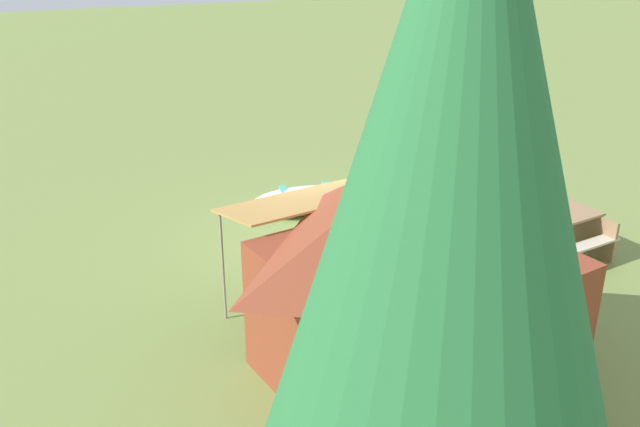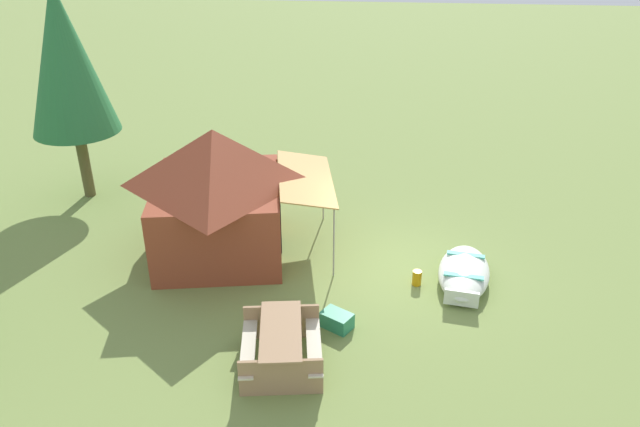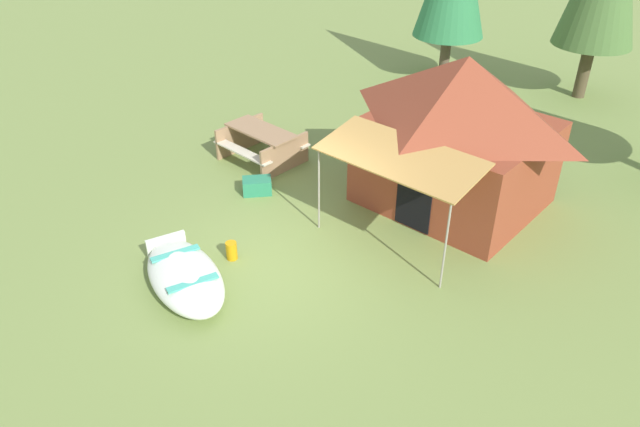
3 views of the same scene
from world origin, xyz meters
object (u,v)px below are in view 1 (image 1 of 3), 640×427
object	(u,v)px
canvas_cabin_tent	(416,267)
cooler_box	(462,239)
beached_rowboat	(308,199)
pine_tree_back_right	(440,352)
fuel_can	(339,220)
picnic_table	(552,232)

from	to	relation	value
canvas_cabin_tent	cooler_box	bearing A→B (deg)	-132.45
beached_rowboat	pine_tree_back_right	size ratio (longest dim) A/B	0.41
beached_rowboat	fuel_can	world-z (taller)	beached_rowboat
cooler_box	canvas_cabin_tent	bearing A→B (deg)	47.55
picnic_table	pine_tree_back_right	bearing A→B (deg)	45.24
canvas_cabin_tent	picnic_table	size ratio (longest dim) A/B	2.45
canvas_cabin_tent	picnic_table	xyz separation A→B (m)	(-3.92, -2.08, -1.11)
canvas_cabin_tent	pine_tree_back_right	size ratio (longest dim) A/B	0.81
beached_rowboat	pine_tree_back_right	xyz separation A→B (m)	(3.43, 10.15, 3.62)
picnic_table	pine_tree_back_right	distance (m)	9.85
cooler_box	fuel_can	xyz separation A→B (m)	(1.68, -1.63, 0.01)
picnic_table	cooler_box	xyz separation A→B (m)	(1.18, -0.91, -0.32)
canvas_cabin_tent	cooler_box	xyz separation A→B (m)	(-2.74, -2.99, -1.42)
fuel_can	pine_tree_back_right	distance (m)	10.49
pine_tree_back_right	fuel_can	bearing A→B (deg)	-111.84
fuel_can	canvas_cabin_tent	bearing A→B (deg)	77.14
canvas_cabin_tent	cooler_box	size ratio (longest dim) A/B	7.87
pine_tree_back_right	beached_rowboat	bearing A→B (deg)	-108.68
canvas_cabin_tent	pine_tree_back_right	distance (m)	5.67
beached_rowboat	canvas_cabin_tent	xyz separation A→B (m)	(0.83, 5.66, 1.35)
pine_tree_back_right	canvas_cabin_tent	bearing A→B (deg)	-120.04
cooler_box	fuel_can	distance (m)	2.34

